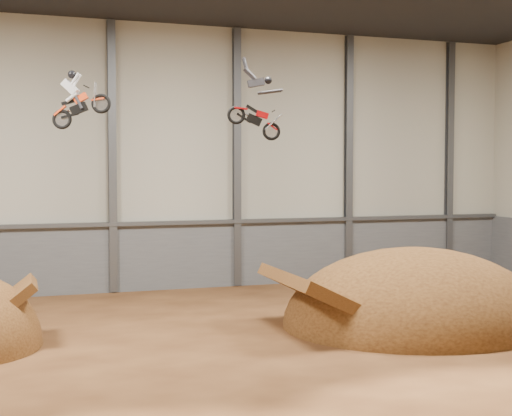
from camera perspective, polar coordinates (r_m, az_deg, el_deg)
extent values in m
plane|color=#442512|center=(24.36, 1.12, -11.98)|extent=(40.00, 40.00, 0.00)
cube|color=#ACA998|center=(38.01, -6.46, 4.04)|extent=(40.00, 0.10, 14.00)
cube|color=#595C61|center=(38.18, -6.38, -3.86)|extent=(39.80, 0.18, 3.50)
cube|color=#47494F|center=(37.86, -6.35, -1.18)|extent=(39.80, 0.35, 0.20)
cube|color=#47494F|center=(37.27, -11.43, 4.02)|extent=(0.40, 0.36, 13.90)
cube|color=#47494F|center=(38.65, -1.55, 4.04)|extent=(0.40, 0.36, 13.90)
cube|color=#47494F|center=(41.08, 7.41, 3.96)|extent=(0.40, 0.36, 13.90)
cube|color=#47494F|center=(44.39, 15.20, 3.80)|extent=(0.40, 0.36, 13.90)
ellipsoid|color=#412510|center=(30.25, 12.57, -9.09)|extent=(10.97, 9.70, 6.33)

